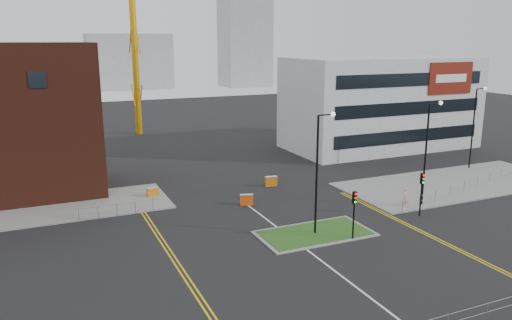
{
  "coord_description": "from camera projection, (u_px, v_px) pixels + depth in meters",
  "views": [
    {
      "loc": [
        -16.25,
        -22.35,
        14.19
      ],
      "look_at": [
        -0.84,
        12.57,
        5.0
      ],
      "focal_mm": 35.0,
      "sensor_mm": 36.0,
      "label": 1
    }
  ],
  "objects": [
    {
      "name": "streetlamp_island",
      "position": [
        320.0,
        164.0,
        36.3
      ],
      "size": [
        1.46,
        0.36,
        9.18
      ],
      "color": "black",
      "rests_on": "ground"
    },
    {
      "name": "ground",
      "position": [
        354.0,
        286.0,
        29.58
      ],
      "size": [
        200.0,
        200.0,
        0.0
      ],
      "primitive_type": "plane",
      "color": "black",
      "rests_on": "ground"
    },
    {
      "name": "skyline_c",
      "position": [
        245.0,
        41.0,
        155.14
      ],
      "size": [
        14.0,
        12.0,
        28.0
      ],
      "primitive_type": "cube",
      "color": "gray",
      "rests_on": "ground"
    },
    {
      "name": "traffic_light_right",
      "position": [
        422.0,
        186.0,
        40.79
      ],
      "size": [
        0.28,
        0.33,
        3.65
      ],
      "color": "black",
      "rests_on": "ground"
    },
    {
      "name": "skyline_d",
      "position": [
        63.0,
        68.0,
        149.55
      ],
      "size": [
        30.0,
        12.0,
        12.0
      ],
      "primitive_type": "cube",
      "color": "gray",
      "rests_on": "ground"
    },
    {
      "name": "yellow_right_a",
      "position": [
        412.0,
        228.0,
        38.64
      ],
      "size": [
        0.12,
        20.0,
        0.01
      ],
      "primitive_type": "cube",
      "color": "gold",
      "rests_on": "ground"
    },
    {
      "name": "barrier_mid",
      "position": [
        247.0,
        199.0,
        44.0
      ],
      "size": [
        1.2,
        0.72,
        0.96
      ],
      "color": "#DD4E0C",
      "rests_on": "ground"
    },
    {
      "name": "skyline_b",
      "position": [
        129.0,
        62.0,
        147.25
      ],
      "size": [
        24.0,
        12.0,
        16.0
      ],
      "primitive_type": "cube",
      "color": "gray",
      "rests_on": "ground"
    },
    {
      "name": "grass_island",
      "position": [
        315.0,
        233.0,
        37.46
      ],
      "size": [
        8.0,
        4.0,
        0.12
      ],
      "primitive_type": "cube",
      "color": "#224C19",
      "rests_on": "ground"
    },
    {
      "name": "island_kerb",
      "position": [
        315.0,
        233.0,
        37.47
      ],
      "size": [
        8.6,
        4.6,
        0.08
      ],
      "primitive_type": "cube",
      "color": "slate",
      "rests_on": "ground"
    },
    {
      "name": "railing_left",
      "position": [
        117.0,
        208.0,
        41.09
      ],
      "size": [
        6.05,
        0.05,
        1.1
      ],
      "color": "gray",
      "rests_on": "ground"
    },
    {
      "name": "streetlamp_right_far",
      "position": [
        475.0,
        121.0,
        55.4
      ],
      "size": [
        1.46,
        0.36,
        9.18
      ],
      "color": "black",
      "rests_on": "ground"
    },
    {
      "name": "yellow_left_b",
      "position": [
        169.0,
        247.0,
        35.05
      ],
      "size": [
        0.12,
        24.0,
        0.01
      ],
      "primitive_type": "cube",
      "color": "gold",
      "rests_on": "ground"
    },
    {
      "name": "traffic_light_island",
      "position": [
        354.0,
        206.0,
        35.87
      ],
      "size": [
        0.28,
        0.33,
        3.65
      ],
      "color": "black",
      "rests_on": "ground"
    },
    {
      "name": "office_block",
      "position": [
        381.0,
        103.0,
        66.82
      ],
      "size": [
        25.0,
        12.2,
        12.0
      ],
      "color": "#B7BABC",
      "rests_on": "ground"
    },
    {
      "name": "barrier_left",
      "position": [
        153.0,
        192.0,
        46.23
      ],
      "size": [
        1.11,
        0.55,
        0.89
      ],
      "color": "#C9750B",
      "rests_on": "ground"
    },
    {
      "name": "yellow_right_b",
      "position": [
        415.0,
        228.0,
        38.76
      ],
      "size": [
        0.12,
        20.0,
        0.01
      ],
      "primitive_type": "cube",
      "color": "gold",
      "rests_on": "ground"
    },
    {
      "name": "barrier_right",
      "position": [
        271.0,
        181.0,
        49.62
      ],
      "size": [
        1.25,
        0.57,
        1.01
      ],
      "color": "#C8670B",
      "rests_on": "ground"
    },
    {
      "name": "streetlamp_right_near",
      "position": [
        428.0,
        145.0,
        42.79
      ],
      "size": [
        1.46,
        0.36,
        9.18
      ],
      "color": "black",
      "rests_on": "ground"
    },
    {
      "name": "pedestrian",
      "position": [
        405.0,
        197.0,
        43.36
      ],
      "size": [
        0.72,
        0.57,
        1.74
      ],
      "primitive_type": "imported",
      "rotation": [
        0.0,
        0.0,
        0.26
      ],
      "color": "pink",
      "rests_on": "ground"
    },
    {
      "name": "pavement_right",
      "position": [
        456.0,
        183.0,
        50.65
      ],
      "size": [
        24.0,
        10.0,
        0.12
      ],
      "primitive_type": "cube",
      "color": "slate",
      "rests_on": "ground"
    },
    {
      "name": "centre_line",
      "position": [
        336.0,
        272.0,
        31.36
      ],
      "size": [
        0.15,
        30.0,
        0.01
      ],
      "primitive_type": "cube",
      "color": "silver",
      "rests_on": "ground"
    },
    {
      "name": "yellow_left_a",
      "position": [
        164.0,
        248.0,
        34.94
      ],
      "size": [
        0.12,
        24.0,
        0.01
      ],
      "primitive_type": "cube",
      "color": "gold",
      "rests_on": "ground"
    },
    {
      "name": "railing_right",
      "position": [
        464.0,
        184.0,
        47.67
      ],
      "size": [
        19.05,
        5.05,
        1.1
      ],
      "color": "gray",
      "rests_on": "ground"
    }
  ]
}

